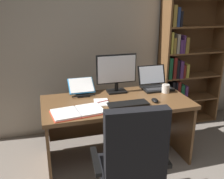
{
  "coord_description": "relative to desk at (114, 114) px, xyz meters",
  "views": [
    {
      "loc": [
        -0.81,
        -1.06,
        1.75
      ],
      "look_at": [
        -0.12,
        1.36,
        0.87
      ],
      "focal_mm": 41.31,
      "sensor_mm": 36.0,
      "label": 1
    }
  ],
  "objects": [
    {
      "name": "computer_mouse",
      "position": [
        0.38,
        -0.23,
        0.22
      ],
      "size": [
        0.06,
        0.1,
        0.04
      ],
      "primitive_type": "ellipsoid",
      "color": "black",
      "rests_on": "desk"
    },
    {
      "name": "notepad",
      "position": [
        -0.17,
        -0.1,
        0.2
      ],
      "size": [
        0.18,
        0.23,
        0.01
      ],
      "primitive_type": "cube",
      "rotation": [
        0.0,
        0.0,
        -0.15
      ],
      "color": "white",
      "rests_on": "desk"
    },
    {
      "name": "wall_back",
      "position": [
        0.06,
        0.84,
        0.83
      ],
      "size": [
        5.08,
        0.12,
        2.71
      ],
      "primitive_type": "cube",
      "color": "#A89E8E",
      "rests_on": "ground"
    },
    {
      "name": "reading_stand_with_book",
      "position": [
        -0.32,
        0.24,
        0.28
      ],
      "size": [
        0.29,
        0.26,
        0.16
      ],
      "color": "black",
      "rests_on": "desk"
    },
    {
      "name": "desk",
      "position": [
        0.0,
        0.0,
        0.0
      ],
      "size": [
        1.59,
        0.77,
        0.73
      ],
      "color": "brown",
      "rests_on": "ground"
    },
    {
      "name": "bookshelf",
      "position": [
        1.2,
        0.61,
        0.5
      ],
      "size": [
        0.9,
        0.3,
        2.12
      ],
      "color": "brown",
      "rests_on": "ground"
    },
    {
      "name": "open_binder",
      "position": [
        -0.45,
        -0.28,
        0.21
      ],
      "size": [
        0.53,
        0.34,
        0.02
      ],
      "rotation": [
        0.0,
        0.0,
        0.12
      ],
      "color": "#DB422D",
      "rests_on": "desk"
    },
    {
      "name": "office_chair",
      "position": [
        -0.12,
        -0.9,
        -0.09
      ],
      "size": [
        0.64,
        0.6,
        1.03
      ],
      "rotation": [
        0.0,
        0.0,
        -0.09
      ],
      "color": "black",
      "rests_on": "ground"
    },
    {
      "name": "monitor",
      "position": [
        0.08,
        0.19,
        0.42
      ],
      "size": [
        0.47,
        0.16,
        0.45
      ],
      "color": "black",
      "rests_on": "desk"
    },
    {
      "name": "laptop",
      "position": [
        0.58,
        0.2,
        0.25
      ],
      "size": [
        0.36,
        0.34,
        0.25
      ],
      "color": "black",
      "rests_on": "desk"
    },
    {
      "name": "coffee_mug",
      "position": [
        0.63,
        0.01,
        0.24
      ],
      "size": [
        0.09,
        0.09,
        0.1
      ],
      "primitive_type": "cylinder",
      "color": "silver",
      "rests_on": "desk"
    },
    {
      "name": "pen",
      "position": [
        -0.15,
        -0.1,
        0.21
      ],
      "size": [
        0.14,
        0.04,
        0.01
      ],
      "primitive_type": "cylinder",
      "rotation": [
        0.0,
        1.57,
        0.26
      ],
      "color": "maroon",
      "rests_on": "notepad"
    },
    {
      "name": "keyboard",
      "position": [
        0.08,
        -0.23,
        0.21
      ],
      "size": [
        0.42,
        0.15,
        0.02
      ],
      "primitive_type": "cube",
      "color": "black",
      "rests_on": "desk"
    }
  ]
}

